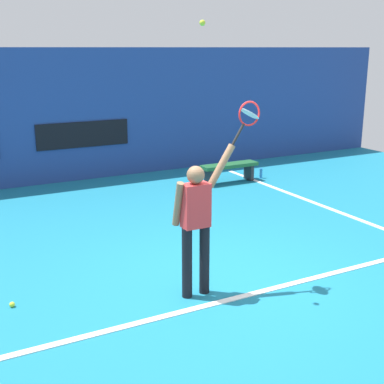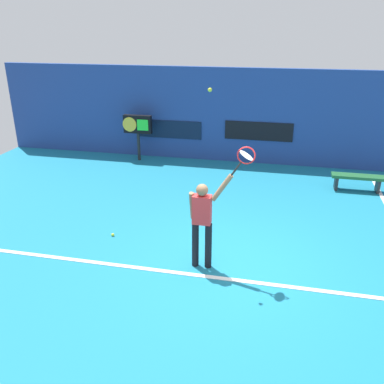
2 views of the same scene
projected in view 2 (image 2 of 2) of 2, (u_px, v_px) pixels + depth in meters
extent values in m
plane|color=teal|center=(232.00, 264.00, 7.97)|extent=(18.00, 18.00, 0.00)
cube|color=navy|center=(260.00, 117.00, 13.27)|extent=(18.00, 0.20, 3.07)
cube|color=black|center=(259.00, 131.00, 13.33)|extent=(2.20, 0.03, 0.60)
cube|color=#0C1933|center=(170.00, 129.00, 13.97)|extent=(2.20, 0.03, 0.60)
cube|color=white|center=(228.00, 279.00, 7.48)|extent=(10.00, 0.10, 0.01)
cylinder|color=black|center=(195.00, 244.00, 7.75)|extent=(0.13, 0.13, 0.92)
cylinder|color=black|center=(208.00, 246.00, 7.70)|extent=(0.13, 0.13, 0.92)
cube|color=red|center=(202.00, 210.00, 7.45)|extent=(0.34, 0.20, 0.55)
sphere|color=#8C6647|center=(202.00, 190.00, 7.31)|extent=(0.22, 0.22, 0.22)
cylinder|color=#8C6647|center=(222.00, 188.00, 7.21)|extent=(0.39, 0.09, 0.54)
cylinder|color=#8C6647|center=(192.00, 206.00, 7.55)|extent=(0.09, 0.23, 0.58)
cylinder|color=black|center=(236.00, 169.00, 7.02)|extent=(0.19, 0.03, 0.27)
torus|color=red|center=(246.00, 155.00, 6.89)|extent=(0.43, 0.02, 0.43)
cylinder|color=silver|center=(246.00, 155.00, 6.89)|extent=(0.23, 0.27, 0.15)
sphere|color=#CCE033|center=(210.00, 90.00, 6.66)|extent=(0.07, 0.07, 0.07)
cylinder|color=black|center=(139.00, 147.00, 13.91)|extent=(0.10, 0.10, 0.94)
cube|color=black|center=(138.00, 124.00, 13.62)|extent=(0.95, 0.18, 0.60)
cylinder|color=gold|center=(130.00, 124.00, 13.57)|extent=(0.48, 0.02, 0.48)
cube|color=#26D833|center=(143.00, 125.00, 13.48)|extent=(0.38, 0.02, 0.36)
cube|color=#1E592D|center=(358.00, 177.00, 11.34)|extent=(1.40, 0.36, 0.08)
cube|color=#262628|center=(336.00, 183.00, 11.54)|extent=(0.08, 0.32, 0.37)
cube|color=#262628|center=(378.00, 186.00, 11.32)|extent=(0.08, 0.32, 0.37)
sphere|color=#CCE033|center=(113.00, 235.00, 9.00)|extent=(0.07, 0.07, 0.07)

